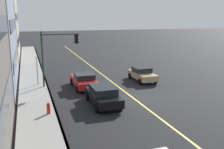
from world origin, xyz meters
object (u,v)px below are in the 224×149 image
Objects in this scene: car_red at (84,80)px; traffic_light_mast at (57,49)px; street_sign_post at (37,69)px; fire_hydrant at (48,109)px; car_tan at (142,74)px; car_black at (103,95)px.

car_red is 0.87× the size of traffic_light_mast.
fire_hydrant is at bearing -177.90° from street_sign_post.
traffic_light_mast is at bearing 88.35° from car_tan.
car_black reaches higher than car_tan.
car_tan is 0.77× the size of traffic_light_mast.
car_red is at bearing -115.64° from street_sign_post.
car_black reaches higher than fire_hydrant.
car_black is 4.72× the size of fire_hydrant.
car_red is at bearing 4.05° from car_black.
car_black is at bearing -175.95° from car_red.
car_black is 5.26m from car_red.
traffic_light_mast is at bearing -12.02° from fire_hydrant.
car_tan reaches higher than car_red.
car_tan is 1.42× the size of street_sign_post.
car_black is 0.84× the size of traffic_light_mast.
traffic_light_mast is (6.30, 2.63, 2.87)m from car_black.
traffic_light_mast reaches higher than car_black.
street_sign_post is at bearing 83.61° from car_tan.
fire_hydrant is (-7.11, 10.23, -0.26)m from car_tan.
car_black is 7.41m from traffic_light_mast.
car_tan is 10.64m from street_sign_post.
street_sign_post is (1.98, 4.13, 0.98)m from car_red.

